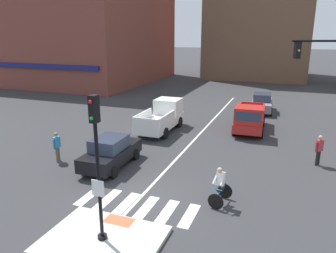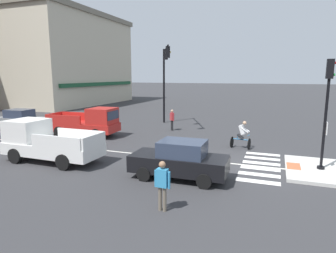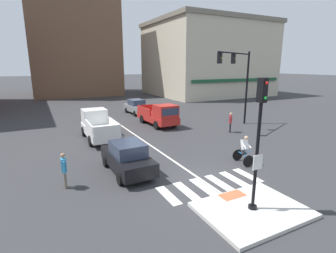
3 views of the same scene
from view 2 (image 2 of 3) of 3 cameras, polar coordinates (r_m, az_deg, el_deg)
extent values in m
plane|color=#333335|center=(14.98, 16.13, -7.25)|extent=(300.00, 300.00, 0.00)
cube|color=beige|center=(15.07, 27.74, -7.62)|extent=(3.94, 2.97, 0.15)
cube|color=#DB5B38|center=(14.94, 23.41, -7.12)|extent=(1.10, 0.60, 0.01)
cylinder|color=black|center=(15.04, 27.78, -7.13)|extent=(0.32, 0.32, 0.12)
cylinder|color=black|center=(14.61, 28.42, 0.50)|extent=(0.12, 0.12, 3.93)
cube|color=white|center=(14.65, 28.65, -0.28)|extent=(0.44, 0.03, 0.56)
cube|color=black|center=(14.46, 29.21, 9.85)|extent=(0.24, 0.28, 0.84)
sphere|color=red|center=(14.49, 29.93, 10.78)|extent=(0.12, 0.12, 0.12)
sphere|color=green|center=(14.48, 29.76, 8.81)|extent=(0.12, 0.12, 0.12)
cube|color=silver|center=(12.80, 17.20, -10.26)|extent=(0.44, 1.80, 0.01)
cube|color=silver|center=(13.66, 17.44, -8.98)|extent=(0.44, 1.80, 0.01)
cube|color=silver|center=(14.52, 17.64, -7.86)|extent=(0.44, 1.80, 0.01)
cube|color=silver|center=(15.39, 17.82, -6.86)|extent=(0.44, 1.80, 0.01)
cube|color=silver|center=(16.26, 17.98, -5.96)|extent=(0.44, 1.80, 0.01)
cube|color=silver|center=(17.14, 18.13, -5.16)|extent=(0.44, 1.80, 0.01)
cube|color=silver|center=(18.42, -16.72, -4.05)|extent=(0.14, 28.00, 0.01)
cylinder|color=black|center=(26.87, -0.80, 7.86)|extent=(0.18, 0.18, 6.68)
cylinder|color=black|center=(24.00, -0.46, 14.99)|extent=(5.42, 2.50, 0.11)
cube|color=black|center=(23.67, -0.41, 13.97)|extent=(0.36, 0.38, 0.80)
sphere|color=gold|center=(23.68, 0.01, 13.96)|extent=(0.12, 0.12, 0.12)
cube|color=black|center=(21.33, -0.04, 14.40)|extent=(0.36, 0.38, 0.80)
sphere|color=gold|center=(21.34, 0.43, 14.40)|extent=(0.12, 0.12, 0.12)
cube|color=beige|center=(49.79, -21.89, 11.58)|extent=(19.75, 17.56, 12.66)
cube|color=slate|center=(50.50, -22.41, 19.15)|extent=(20.34, 18.08, 0.70)
cube|color=#194C2D|center=(44.31, -12.93, 8.14)|extent=(17.77, 0.30, 0.50)
cube|color=slate|center=(26.34, -26.81, 0.86)|extent=(1.92, 4.18, 0.70)
cube|color=#2D384C|center=(26.36, -27.16, 2.31)|extent=(1.58, 1.98, 0.64)
cylinder|color=black|center=(26.14, -23.49, 0.27)|extent=(0.21, 0.61, 0.60)
cylinder|color=black|center=(24.93, -25.97, -0.35)|extent=(0.21, 0.61, 0.60)
cylinder|color=black|center=(27.86, -27.45, 0.52)|extent=(0.21, 0.61, 0.60)
cylinder|color=black|center=(26.72, -29.95, -0.05)|extent=(0.21, 0.61, 0.60)
cube|color=black|center=(12.45, 2.16, -7.25)|extent=(1.79, 4.14, 0.70)
cube|color=#2D384C|center=(12.23, 2.86, -4.31)|extent=(1.52, 1.93, 0.64)
cylinder|color=black|center=(12.24, -4.79, -9.31)|extent=(0.19, 0.60, 0.60)
cylinder|color=black|center=(13.70, -1.94, -7.15)|extent=(0.19, 0.60, 0.60)
cylinder|color=black|center=(11.50, 7.08, -10.64)|extent=(0.19, 0.60, 0.60)
cylinder|color=black|center=(13.04, 8.64, -8.16)|extent=(0.19, 0.60, 0.60)
cube|color=white|center=(15.87, -21.64, -4.05)|extent=(1.94, 5.11, 0.60)
cube|color=white|center=(16.82, -25.85, -0.63)|extent=(1.81, 1.71, 1.10)
cube|color=#2D384C|center=(17.41, -27.75, -0.17)|extent=(1.62, 0.09, 0.60)
cube|color=white|center=(14.43, -21.16, -2.93)|extent=(0.14, 2.81, 0.60)
cube|color=white|center=(15.76, -16.86, -1.63)|extent=(0.14, 2.81, 0.60)
cube|color=white|center=(14.19, -14.30, -2.77)|extent=(1.80, 0.11, 0.60)
cylinder|color=black|center=(16.44, -27.81, -5.12)|extent=(0.25, 0.76, 0.76)
cylinder|color=black|center=(17.65, -23.39, -3.80)|extent=(0.25, 0.76, 0.76)
cylinder|color=black|center=(14.38, -19.85, -6.59)|extent=(0.25, 0.76, 0.76)
cylinder|color=black|center=(15.75, -15.54, -4.94)|extent=(0.25, 0.76, 0.76)
cube|color=red|center=(21.96, -16.28, 0.00)|extent=(2.15, 5.19, 0.60)
cube|color=red|center=(20.98, -12.76, 2.05)|extent=(1.88, 1.79, 1.10)
cube|color=#2D384C|center=(20.57, -10.77, 2.20)|extent=(1.62, 0.16, 0.60)
cube|color=red|center=(23.17, -17.23, 1.95)|extent=(0.26, 2.81, 0.60)
cube|color=red|center=(21.75, -19.89, 1.31)|extent=(0.26, 2.81, 0.60)
cube|color=red|center=(23.35, -21.46, 1.77)|extent=(1.80, 0.19, 0.60)
cylinder|color=black|center=(21.96, -11.49, -0.60)|extent=(0.28, 0.77, 0.76)
cylinder|color=black|center=(20.41, -13.97, -1.49)|extent=(0.28, 0.77, 0.76)
cylinder|color=black|center=(23.54, -17.85, -0.18)|extent=(0.28, 0.77, 0.76)
cylinder|color=black|center=(22.11, -20.58, -0.97)|extent=(0.28, 0.77, 0.76)
cylinder|color=black|center=(17.91, 15.63, -3.32)|extent=(0.66, 0.14, 0.66)
cylinder|color=black|center=(18.18, 12.42, -2.98)|extent=(0.66, 0.14, 0.66)
cylinder|color=#2370AD|center=(17.99, 14.04, -2.47)|extent=(0.19, 0.89, 0.05)
cylinder|color=#2370AD|center=(18.00, 13.52, -1.85)|extent=(0.04, 0.04, 0.30)
cylinder|color=#2370AD|center=(17.82, 15.55, -1.67)|extent=(0.44, 0.11, 0.04)
cylinder|color=black|center=(18.04, 14.08, -1.85)|extent=(0.18, 0.41, 0.33)
cylinder|color=black|center=(17.88, 13.94, -1.95)|extent=(0.18, 0.41, 0.33)
cube|color=silver|center=(17.85, 14.37, -0.58)|extent=(0.40, 0.43, 0.60)
sphere|color=tan|center=(17.75, 14.80, 0.69)|extent=(0.22, 0.22, 0.22)
cylinder|color=silver|center=(17.96, 15.06, -0.55)|extent=(0.15, 0.46, 0.31)
cylinder|color=silver|center=(17.66, 14.80, -0.71)|extent=(0.15, 0.46, 0.31)
cylinder|color=#6B6051|center=(9.69, -1.56, -13.93)|extent=(0.12, 0.12, 0.82)
cylinder|color=#6B6051|center=(9.63, -0.66, -14.08)|extent=(0.12, 0.12, 0.82)
cube|color=#338CBF|center=(9.39, -1.13, -10.04)|extent=(0.23, 0.37, 0.60)
cylinder|color=#338CBF|center=(9.50, -2.41, -10.14)|extent=(0.09, 0.09, 0.56)
cylinder|color=#338CBF|center=(9.32, 0.19, -10.52)|extent=(0.09, 0.09, 0.56)
sphere|color=#936B4C|center=(9.25, -1.14, -7.48)|extent=(0.22, 0.22, 0.22)
cylinder|color=black|center=(23.11, 0.87, 0.20)|extent=(0.12, 0.12, 0.82)
cylinder|color=black|center=(23.26, 0.71, 0.27)|extent=(0.12, 0.12, 0.82)
cube|color=#B73338|center=(23.08, 0.79, 1.97)|extent=(0.41, 0.41, 0.60)
cylinder|color=#B73338|center=(22.88, 1.03, 1.77)|extent=(0.09, 0.09, 0.56)
cylinder|color=#B73338|center=(23.29, 0.56, 1.92)|extent=(0.09, 0.09, 0.56)
sphere|color=tan|center=(23.02, 0.80, 3.06)|extent=(0.22, 0.22, 0.22)
camera|label=1|loc=(22.24, 48.85, 12.98)|focal=34.44mm
camera|label=3|loc=(11.31, 70.19, 9.04)|focal=27.47mm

